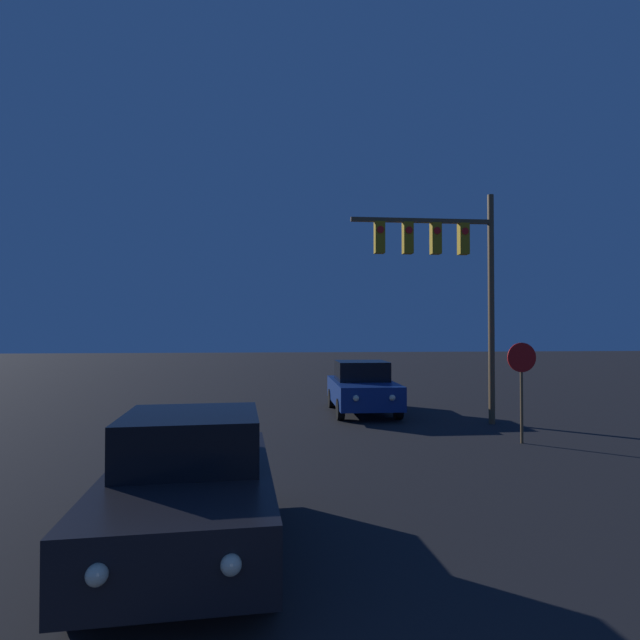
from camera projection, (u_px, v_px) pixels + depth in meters
name	position (u px, v px, depth m)	size (l,w,h in m)	color
car_near	(190.00, 486.00, 6.06)	(2.19, 4.13, 1.67)	black
car_far	(362.00, 388.00, 16.30)	(2.00, 4.04, 1.67)	navy
traffic_signal_mast	(449.00, 264.00, 14.36)	(4.20, 0.30, 6.65)	brown
stop_sign	(522.00, 373.00, 11.92)	(0.71, 0.07, 2.41)	brown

